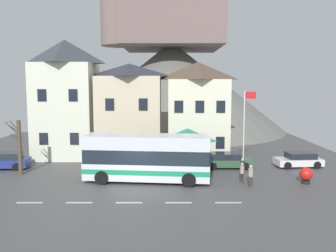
% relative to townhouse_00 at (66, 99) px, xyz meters
% --- Properties ---
extents(ground_plane, '(40.00, 60.00, 0.07)m').
position_rel_townhouse_00_xyz_m(ground_plane, '(7.59, -11.69, -5.72)').
color(ground_plane, '#4D4C4E').
extents(townhouse_00, '(5.61, 5.45, 11.39)m').
position_rel_townhouse_00_xyz_m(townhouse_00, '(0.00, 0.00, 0.00)').
color(townhouse_00, silver).
rests_on(townhouse_00, ground_plane).
extents(townhouse_01, '(6.04, 5.42, 9.11)m').
position_rel_townhouse_00_xyz_m(townhouse_01, '(6.19, -0.02, -1.14)').
color(townhouse_01, beige).
rests_on(townhouse_01, ground_plane).
extents(townhouse_02, '(5.69, 5.35, 9.26)m').
position_rel_townhouse_00_xyz_m(townhouse_02, '(12.82, -0.05, -1.06)').
color(townhouse_02, '#E8E7C6').
rests_on(townhouse_02, ground_plane).
extents(hilltop_castle, '(34.83, 34.83, 22.57)m').
position_rel_townhouse_00_xyz_m(hilltop_castle, '(10.40, 21.54, 2.16)').
color(hilltop_castle, slate).
rests_on(hilltop_castle, ground_plane).
extents(transit_bus, '(9.34, 3.33, 3.44)m').
position_rel_townhouse_00_xyz_m(transit_bus, '(8.43, -9.33, -3.96)').
color(transit_bus, silver).
rests_on(transit_bus, ground_plane).
extents(bus_shelter, '(3.60, 3.60, 3.50)m').
position_rel_townhouse_00_xyz_m(bus_shelter, '(11.55, -5.66, -2.77)').
color(bus_shelter, '#473D33').
rests_on(bus_shelter, ground_plane).
extents(parked_car_00, '(4.02, 2.13, 1.26)m').
position_rel_townhouse_00_xyz_m(parked_car_00, '(21.28, -4.58, -5.07)').
color(parked_car_00, silver).
rests_on(parked_car_00, ground_plane).
extents(parked_car_01, '(4.09, 1.86, 1.29)m').
position_rel_townhouse_00_xyz_m(parked_car_01, '(14.99, -4.95, -5.06)').
color(parked_car_01, '#32553B').
rests_on(parked_car_01, ground_plane).
extents(parked_car_02, '(4.50, 2.08, 1.39)m').
position_rel_townhouse_00_xyz_m(parked_car_02, '(-4.05, -5.27, -5.01)').
color(parked_car_02, navy).
rests_on(parked_car_02, ground_plane).
extents(pedestrian_00, '(0.33, 0.33, 1.54)m').
position_rel_townhouse_00_xyz_m(pedestrian_00, '(15.70, -10.68, -4.88)').
color(pedestrian_00, '#38332D').
rests_on(pedestrian_00, ground_plane).
extents(pedestrian_01, '(0.31, 0.31, 1.46)m').
position_rel_townhouse_00_xyz_m(pedestrian_01, '(15.32, -9.63, -4.84)').
color(pedestrian_01, '#38332D').
rests_on(pedestrian_01, ground_plane).
extents(pedestrian_02, '(0.30, 0.30, 1.61)m').
position_rel_townhouse_00_xyz_m(pedestrian_02, '(15.51, -8.81, -4.82)').
color(pedestrian_02, '#2D2D38').
rests_on(pedestrian_02, ground_plane).
extents(public_bench, '(1.60, 0.48, 0.87)m').
position_rel_townhouse_00_xyz_m(public_bench, '(9.29, -3.62, -5.22)').
color(public_bench, brown).
rests_on(public_bench, ground_plane).
extents(flagpole, '(0.95, 0.10, 6.60)m').
position_rel_townhouse_00_xyz_m(flagpole, '(16.14, -6.44, -1.84)').
color(flagpole, silver).
rests_on(flagpole, ground_plane).
extents(harbour_buoy, '(0.94, 0.94, 1.19)m').
position_rel_townhouse_00_xyz_m(harbour_buoy, '(19.86, -9.92, -5.02)').
color(harbour_buoy, black).
rests_on(harbour_buoy, ground_plane).
extents(bare_tree_01, '(1.05, 0.59, 4.36)m').
position_rel_townhouse_00_xyz_m(bare_tree_01, '(-1.73, -7.31, -3.44)').
color(bare_tree_01, brown).
rests_on(bare_tree_01, ground_plane).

